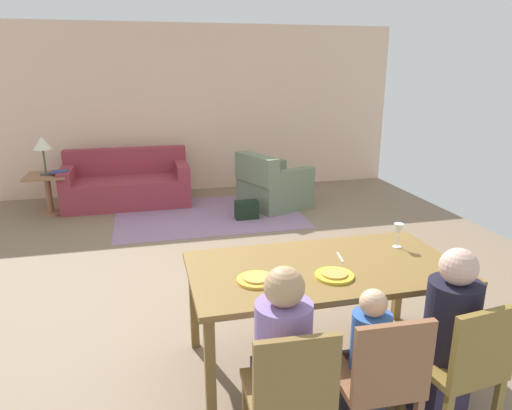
{
  "coord_description": "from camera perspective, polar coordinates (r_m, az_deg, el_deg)",
  "views": [
    {
      "loc": [
        -0.84,
        -4.2,
        2.07
      ],
      "look_at": [
        0.12,
        -0.3,
        0.85
      ],
      "focal_mm": 32.63,
      "sensor_mm": 36.0,
      "label": 1
    }
  ],
  "objects": [
    {
      "name": "side_table",
      "position": [
        7.25,
        -24.13,
        1.87
      ],
      "size": [
        0.56,
        0.56,
        0.58
      ],
      "color": "#966543",
      "rests_on": "ground_plane"
    },
    {
      "name": "person_child",
      "position": [
        2.85,
        13.3,
        -18.7
      ],
      "size": [
        0.22,
        0.29,
        0.92
      ],
      "color": "#393C50",
      "rests_on": "ground_plane"
    },
    {
      "name": "knife",
      "position": [
        3.35,
        10.28,
        -6.32
      ],
      "size": [
        0.04,
        0.17,
        0.01
      ],
      "primitive_type": "cube",
      "rotation": [
        0.0,
        0.0,
        -0.18
      ],
      "color": "silver",
      "rests_on": "dining_table"
    },
    {
      "name": "dining_chair_man",
      "position": [
        2.52,
        4.19,
        -21.86
      ],
      "size": [
        0.44,
        0.44,
        0.87
      ],
      "color": "olive",
      "rests_on": "ground_plane"
    },
    {
      "name": "ground_plane",
      "position": [
        5.21,
        -3.39,
        -6.69
      ],
      "size": [
        6.94,
        6.21,
        0.02
      ],
      "primitive_type": "cube",
      "color": "#7F6A53"
    },
    {
      "name": "armchair",
      "position": [
        6.98,
        1.99,
        2.33
      ],
      "size": [
        1.11,
        1.11,
        0.82
      ],
      "color": "slate",
      "rests_on": "ground_plane"
    },
    {
      "name": "pizza_near_man",
      "position": [
        2.95,
        0.06,
        -8.89
      ],
      "size": [
        0.17,
        0.17,
        0.01
      ],
      "primitive_type": "cylinder",
      "color": "gold",
      "rests_on": "plate_near_man"
    },
    {
      "name": "book_upper",
      "position": [
        7.11,
        -22.97,
        3.78
      ],
      "size": [
        0.22,
        0.16,
        0.03
      ],
      "primitive_type": "cube",
      "color": "#384279",
      "rests_on": "book_lower"
    },
    {
      "name": "handbag",
      "position": [
        6.47,
        -1.15,
        -0.59
      ],
      "size": [
        0.32,
        0.16,
        0.26
      ],
      "primitive_type": "cube",
      "color": "black",
      "rests_on": "ground_plane"
    },
    {
      "name": "wine_glass",
      "position": [
        3.59,
        17.06,
        -3.01
      ],
      "size": [
        0.07,
        0.07,
        0.19
      ],
      "color": "silver",
      "rests_on": "dining_table"
    },
    {
      "name": "person_woman",
      "position": [
        3.04,
        22.02,
        -15.26
      ],
      "size": [
        0.31,
        0.41,
        1.11
      ],
      "color": "#332B49",
      "rests_on": "ground_plane"
    },
    {
      "name": "book_lower",
      "position": [
        7.21,
        -22.65,
        3.75
      ],
      "size": [
        0.22,
        0.16,
        0.03
      ],
      "primitive_type": "cube",
      "color": "#9F2D2C",
      "rests_on": "side_table"
    },
    {
      "name": "couch",
      "position": [
        7.4,
        -15.5,
        2.42
      ],
      "size": [
        1.85,
        0.86,
        0.82
      ],
      "color": "#93323F",
      "rests_on": "ground_plane"
    },
    {
      "name": "table_lamp",
      "position": [
        7.13,
        -24.73,
        6.77
      ],
      "size": [
        0.26,
        0.26,
        0.54
      ],
      "color": "#45493B",
      "rests_on": "side_table"
    },
    {
      "name": "area_rug",
      "position": [
        6.7,
        -5.81,
        -1.17
      ],
      "size": [
        2.6,
        1.8,
        0.01
      ],
      "primitive_type": "cube",
      "color": "gray",
      "rests_on": "ground_plane"
    },
    {
      "name": "dining_chair_child",
      "position": [
        2.69,
        15.02,
        -19.63
      ],
      "size": [
        0.44,
        0.44,
        0.87
      ],
      "color": "brown",
      "rests_on": "ground_plane"
    },
    {
      "name": "person_man",
      "position": [
        2.64,
        3.08,
        -19.19
      ],
      "size": [
        0.3,
        0.41,
        1.11
      ],
      "color": "#323B4D",
      "rests_on": "ground_plane"
    },
    {
      "name": "back_wall",
      "position": [
        7.93,
        -7.83,
        11.5
      ],
      "size": [
        6.94,
        0.1,
        2.7
      ],
      "primitive_type": "cube",
      "color": "beige",
      "rests_on": "ground_plane"
    },
    {
      "name": "dining_chair_woman",
      "position": [
        2.94,
        24.23,
        -17.16
      ],
      "size": [
        0.47,
        0.47,
        0.87
      ],
      "color": "olive",
      "rests_on": "ground_plane"
    },
    {
      "name": "fork",
      "position": [
        3.08,
        3.89,
        -8.24
      ],
      "size": [
        0.05,
        0.15,
        0.01
      ],
      "primitive_type": "cube",
      "rotation": [
        0.0,
        0.0,
        -0.25
      ],
      "color": "silver",
      "rests_on": "dining_table"
    },
    {
      "name": "plate_near_man",
      "position": [
        2.96,
        0.06,
        -9.16
      ],
      "size": [
        0.25,
        0.25,
        0.02
      ],
      "primitive_type": "cylinder",
      "color": "yellow",
      "rests_on": "dining_table"
    },
    {
      "name": "plate_near_child",
      "position": [
        3.06,
        9.57,
        -8.53
      ],
      "size": [
        0.25,
        0.25,
        0.02
      ],
      "primitive_type": "cylinder",
      "color": "yellow",
      "rests_on": "dining_table"
    },
    {
      "name": "dining_table",
      "position": [
        3.24,
        8.25,
        -8.48
      ],
      "size": [
        1.82,
        0.96,
        0.76
      ],
      "color": "brown",
      "rests_on": "ground_plane"
    },
    {
      "name": "pizza_near_child",
      "position": [
        3.05,
        9.59,
        -8.27
      ],
      "size": [
        0.17,
        0.17,
        0.01
      ],
      "primitive_type": "cylinder",
      "color": "gold",
      "rests_on": "plate_near_child"
    }
  ]
}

